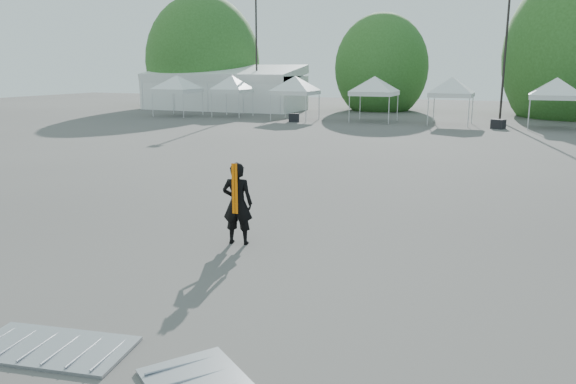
% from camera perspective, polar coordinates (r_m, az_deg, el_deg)
% --- Properties ---
extents(ground, '(120.00, 120.00, 0.00)m').
position_cam_1_polar(ground, '(14.10, 2.62, -3.77)').
color(ground, '#474442').
rests_on(ground, ground).
extents(marquee, '(15.00, 6.25, 4.23)m').
position_cam_1_polar(marquee, '(54.68, -6.55, 10.38)').
color(marquee, white).
rests_on(marquee, ground).
extents(light_pole_west, '(0.60, 0.25, 10.30)m').
position_cam_1_polar(light_pole_west, '(51.94, -3.23, 14.52)').
color(light_pole_west, black).
rests_on(light_pole_west, ground).
extents(light_pole_east, '(0.60, 0.25, 9.80)m').
position_cam_1_polar(light_pole_east, '(44.77, 21.25, 13.71)').
color(light_pole_east, black).
rests_on(light_pole_east, ground).
extents(tree_far_w, '(4.80, 4.80, 7.30)m').
position_cam_1_polar(tree_far_w, '(59.25, -8.64, 12.96)').
color(tree_far_w, '#382314').
rests_on(tree_far_w, ground).
extents(tree_mid_w, '(4.16, 4.16, 6.33)m').
position_cam_1_polar(tree_mid_w, '(54.21, 9.46, 12.35)').
color(tree_mid_w, '#382314').
rests_on(tree_mid_w, ground).
extents(tent_a, '(4.46, 4.46, 3.88)m').
position_cam_1_polar(tent_a, '(47.98, -11.22, 11.23)').
color(tent_a, silver).
rests_on(tent_a, ground).
extents(tent_b, '(3.82, 3.82, 3.88)m').
position_cam_1_polar(tent_b, '(46.80, -5.72, 11.38)').
color(tent_b, silver).
rests_on(tent_b, ground).
extents(tent_c, '(4.34, 4.34, 3.88)m').
position_cam_1_polar(tent_c, '(43.44, 0.74, 11.35)').
color(tent_c, silver).
rests_on(tent_c, ground).
extents(tent_d, '(4.43, 4.43, 3.88)m').
position_cam_1_polar(tent_d, '(42.57, 8.80, 11.19)').
color(tent_d, silver).
rests_on(tent_d, ground).
extents(tent_e, '(4.11, 4.11, 3.88)m').
position_cam_1_polar(tent_e, '(41.41, 16.36, 10.80)').
color(tent_e, silver).
rests_on(tent_e, ground).
extents(tent_f, '(4.57, 4.57, 3.88)m').
position_cam_1_polar(tent_f, '(41.00, 25.67, 10.07)').
color(tent_f, silver).
rests_on(tent_f, ground).
extents(man, '(0.77, 0.59, 1.90)m').
position_cam_1_polar(man, '(12.75, -5.16, -1.15)').
color(man, black).
rests_on(man, ground).
extents(barrier_left, '(2.42, 1.50, 0.07)m').
position_cam_1_polar(barrier_left, '(9.00, -22.85, -14.34)').
color(barrier_left, '#A5A8AD').
rests_on(barrier_left, ground).
extents(crate_west, '(0.96, 0.86, 0.61)m').
position_cam_1_polar(crate_west, '(42.04, 0.60, 7.55)').
color(crate_west, black).
rests_on(crate_west, ground).
extents(crate_mid, '(0.98, 0.89, 0.62)m').
position_cam_1_polar(crate_mid, '(39.70, 20.58, 6.48)').
color(crate_mid, black).
rests_on(crate_mid, ground).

